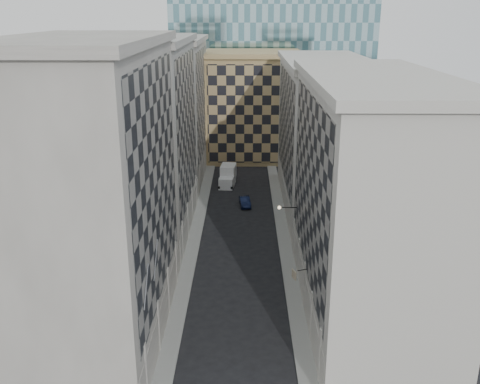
{
  "coord_description": "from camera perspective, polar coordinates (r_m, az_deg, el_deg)",
  "views": [
    {
      "loc": [
        0.63,
        -27.5,
        25.28
      ],
      "look_at": [
        0.26,
        12.71,
        11.69
      ],
      "focal_mm": 40.0,
      "sensor_mm": 36.0,
      "label": 1
    }
  ],
  "objects": [
    {
      "name": "church_tower",
      "position": [
        109.51,
        0.22,
        19.55
      ],
      "size": [
        7.2,
        7.2,
        51.5
      ],
      "color": "#2D2723",
      "rests_on": "ground"
    },
    {
      "name": "bracket_lamp",
      "position": [
        55.05,
        4.41,
        -1.66
      ],
      "size": [
        1.98,
        0.36,
        0.36
      ],
      "color": "black",
      "rests_on": "ground"
    },
    {
      "name": "dark_car",
      "position": [
        73.12,
        0.52,
        -1.03
      ],
      "size": [
        1.77,
        3.93,
        1.25
      ],
      "primitive_type": "imported",
      "rotation": [
        0.0,
        0.0,
        0.12
      ],
      "color": "#0E1635",
      "rests_on": "ground"
    },
    {
      "name": "bldg_right_a",
      "position": [
        46.2,
        13.32,
        -0.73
      ],
      "size": [
        10.8,
        26.8,
        20.7
      ],
      "color": "beige",
      "rests_on": "ground"
    },
    {
      "name": "bldg_left_a",
      "position": [
        42.37,
        -15.26,
        -0.52
      ],
      "size": [
        10.8,
        22.8,
        23.7
      ],
      "color": "gray",
      "rests_on": "ground"
    },
    {
      "name": "bldg_left_b",
      "position": [
        63.14,
        -10.03,
        5.62
      ],
      "size": [
        10.8,
        22.8,
        22.7
      ],
      "color": "#98968D",
      "rests_on": "ground"
    },
    {
      "name": "bldg_right_b",
      "position": [
        71.92,
        8.77,
        6.07
      ],
      "size": [
        10.8,
        28.8,
        19.7
      ],
      "color": "beige",
      "rests_on": "ground"
    },
    {
      "name": "flagpoles_left",
      "position": [
        38.25,
        -9.46,
        -8.45
      ],
      "size": [
        0.1,
        6.33,
        2.33
      ],
      "color": "gray",
      "rests_on": "ground"
    },
    {
      "name": "bldg_left_c",
      "position": [
        84.54,
        -7.38,
        8.68
      ],
      "size": [
        10.8,
        22.8,
        21.7
      ],
      "color": "gray",
      "rests_on": "ground"
    },
    {
      "name": "tan_block",
      "position": [
        96.71,
        1.36,
        9.24
      ],
      "size": [
        16.8,
        14.8,
        18.8
      ],
      "color": "tan",
      "rests_on": "ground"
    },
    {
      "name": "sidewalk_west",
      "position": [
        63.05,
        -4.88,
        -4.96
      ],
      "size": [
        1.5,
        100.0,
        0.15
      ],
      "primitive_type": "cube",
      "color": "gray",
      "rests_on": "ground"
    },
    {
      "name": "shop_sign",
      "position": [
        46.76,
        5.84,
        -8.73
      ],
      "size": [
        1.31,
        0.77,
        0.89
      ],
      "rotation": [
        0.0,
        0.0,
        0.36
      ],
      "color": "black",
      "rests_on": "ground"
    },
    {
      "name": "box_truck",
      "position": [
        81.99,
        -1.32,
        1.65
      ],
      "size": [
        2.67,
        5.53,
        2.93
      ],
      "rotation": [
        0.0,
        0.0,
        -0.09
      ],
      "color": "white",
      "rests_on": "ground"
    },
    {
      "name": "sidewalk_east",
      "position": [
        62.95,
        4.72,
        -4.99
      ],
      "size": [
        1.5,
        100.0,
        0.15
      ],
      "primitive_type": "cube",
      "color": "gray",
      "rests_on": "ground"
    }
  ]
}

